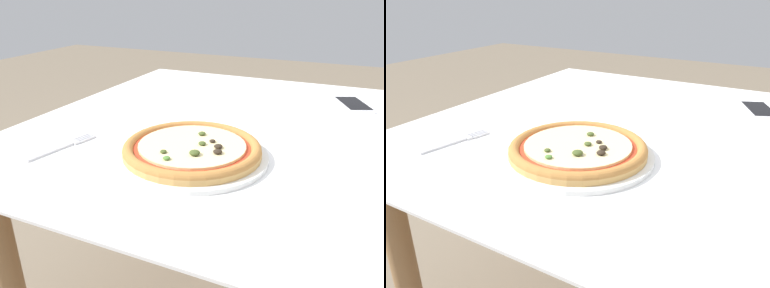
% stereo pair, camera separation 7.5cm
% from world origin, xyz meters
% --- Properties ---
extents(dining_table, '(1.39, 1.05, 0.73)m').
position_xyz_m(dining_table, '(0.00, 0.00, 0.65)').
color(dining_table, '#997047').
rests_on(dining_table, ground_plane).
extents(pizza_plate, '(0.31, 0.31, 0.04)m').
position_xyz_m(pizza_plate, '(-0.21, -0.22, 0.75)').
color(pizza_plate, white).
rests_on(pizza_plate, dining_table).
extents(fork, '(0.05, 0.17, 0.00)m').
position_xyz_m(fork, '(-0.49, -0.29, 0.74)').
color(fork, silver).
rests_on(fork, dining_table).
extents(cell_phone, '(0.12, 0.16, 0.01)m').
position_xyz_m(cell_phone, '(0.07, 0.29, 0.74)').
color(cell_phone, white).
rests_on(cell_phone, dining_table).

